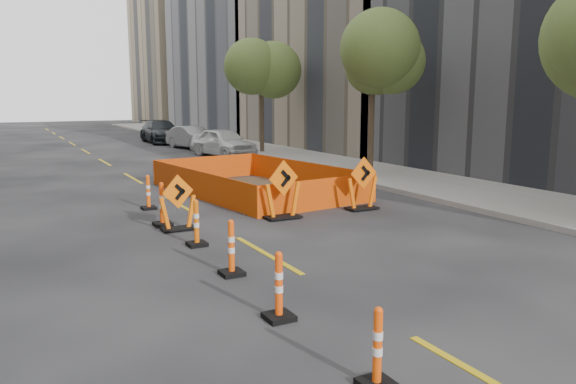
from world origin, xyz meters
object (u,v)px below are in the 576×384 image
channelizer_3 (279,286)px  chevron_sign_right (363,183)px  channelizer_6 (162,204)px  parked_car_far (161,132)px  parked_car_mid (192,138)px  channelizer_4 (231,248)px  channelizer_5 (196,223)px  chevron_sign_center (283,190)px  parked_car_near (223,142)px  channelizer_2 (378,347)px  channelizer_7 (148,192)px  chevron_sign_left (178,203)px

channelizer_3 → chevron_sign_right: 8.18m
channelizer_6 → parked_car_far: 25.45m
parked_car_mid → channelizer_4: bearing=-118.9°
parked_car_mid → channelizer_5: bearing=-120.3°
channelizer_6 → chevron_sign_right: (5.51, -0.67, 0.20)m
chevron_sign_center → parked_car_near: bearing=63.5°
channelizer_2 → parked_car_far: 34.01m
channelizer_3 → channelizer_7: size_ratio=1.03×
parked_car_mid → chevron_sign_left: bearing=-121.4°
chevron_sign_center → channelizer_5: bearing=-162.8°
channelizer_5 → chevron_sign_left: size_ratio=0.75×
channelizer_5 → parked_car_near: size_ratio=0.23×
channelizer_2 → chevron_sign_right: chevron_sign_right is taller
chevron_sign_center → channelizer_4: bearing=-139.3°
channelizer_7 → parked_car_near: bearing=59.9°
channelizer_7 → chevron_sign_right: (5.30, -2.87, 0.26)m
chevron_sign_center → chevron_sign_left: bearing=168.4°
channelizer_5 → chevron_sign_left: bearing=87.3°
chevron_sign_center → channelizer_6: bearing=156.5°
channelizer_5 → channelizer_6: (-0.13, 2.20, 0.04)m
parked_car_near → parked_car_mid: bearing=79.8°
chevron_sign_left → parked_car_near: parked_car_near is taller
channelizer_3 → channelizer_6: bearing=88.9°
channelizer_5 → channelizer_3: bearing=-93.4°
chevron_sign_right → parked_car_mid: 20.03m
channelizer_3 → parked_car_mid: bearing=74.3°
channelizer_3 → channelizer_5: 4.40m
channelizer_2 → channelizer_6: size_ratio=0.85×
channelizer_2 → chevron_sign_left: size_ratio=0.69×
channelizer_2 → chevron_sign_center: (3.04, 8.11, 0.30)m
chevron_sign_left → parked_car_far: parked_car_far is taller
chevron_sign_left → parked_car_mid: bearing=58.5°
channelizer_2 → channelizer_5: (0.17, 6.59, 0.04)m
channelizer_5 → chevron_sign_right: (5.38, 1.53, 0.24)m
chevron_sign_center → parked_car_far: 25.49m
channelizer_3 → parked_car_far: 31.88m
channelizer_7 → chevron_sign_center: size_ratio=0.64×
chevron_sign_center → chevron_sign_right: 2.52m
parked_car_far → channelizer_7: bearing=-104.9°
channelizer_4 → parked_car_near: (7.19, 18.72, 0.24)m
channelizer_2 → channelizer_6: 8.79m
channelizer_2 → chevron_sign_center: 8.67m
chevron_sign_right → parked_car_mid: bearing=80.6°
channelizer_3 → parked_car_far: bearing=77.6°
parked_car_near → chevron_sign_left: bearing=-126.2°
channelizer_3 → chevron_sign_left: size_ratio=0.75×
channelizer_3 → parked_car_far: (6.84, 31.14, 0.25)m
parked_car_mid → channelizer_7: bearing=-124.3°
channelizer_5 → parked_car_mid: size_ratio=0.25×
channelizer_2 → parked_car_near: parked_car_near is taller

